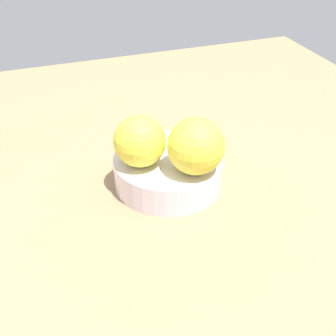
{
  "coord_description": "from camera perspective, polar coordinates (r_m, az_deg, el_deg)",
  "views": [
    {
      "loc": [
        -18.57,
        -52.12,
        40.92
      ],
      "look_at": [
        0.0,
        0.0,
        2.76
      ],
      "focal_mm": 47.51,
      "sensor_mm": 36.0,
      "label": 1
    }
  ],
  "objects": [
    {
      "name": "ground_plane",
      "position": [
        0.69,
        0.0,
        -2.55
      ],
      "size": [
        110.0,
        110.0,
        2.0
      ],
      "primitive_type": "cube",
      "color": "#997551"
    },
    {
      "name": "orange_in_bowl_0",
      "position": [
        0.61,
        3.6,
        2.8
      ],
      "size": [
        8.09,
        8.09,
        8.09
      ],
      "primitive_type": "sphere",
      "color": "yellow",
      "rests_on": "fruit_bowl"
    },
    {
      "name": "fruit_bowl",
      "position": [
        0.68,
        0.0,
        -0.4
      ],
      "size": [
        16.46,
        16.46,
        4.59
      ],
      "color": "silver",
      "rests_on": "ground_plane"
    },
    {
      "name": "orange_in_bowl_1",
      "position": [
        0.63,
        -3.67,
        3.51
      ],
      "size": [
        7.55,
        7.55,
        7.55
      ],
      "primitive_type": "sphere",
      "color": "yellow",
      "rests_on": "fruit_bowl"
    }
  ]
}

